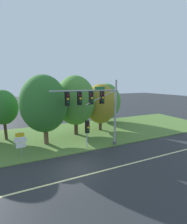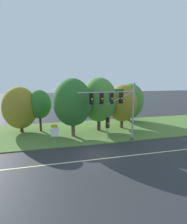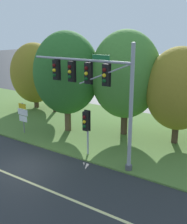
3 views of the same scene
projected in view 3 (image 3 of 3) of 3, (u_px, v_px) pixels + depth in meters
The scene contains 11 objects.
ground_plane at pixel (26, 166), 16.76m from camera, with size 160.00×160.00×0.00m, color #282B2D.
lane_stripe at pixel (10, 174), 15.80m from camera, with size 36.00×0.16×0.01m, color beige.
grass_verge at pixel (100, 127), 23.32m from camera, with size 48.00×11.50×0.10m, color #517533.
traffic_signal_mast at pixel (95, 84), 16.03m from camera, with size 7.05×0.49×7.13m.
pedestrian_signal_near_kerb at pixel (86, 123), 17.45m from camera, with size 0.46×0.55×2.97m.
route_sign_post at pixel (23, 114), 21.50m from camera, with size 1.04×0.08×2.39m.
tree_nearest_road at pixel (35, 73), 28.11m from camera, with size 4.79×4.79×6.55m.
tree_left_of_mast at pixel (53, 71), 26.38m from camera, with size 3.33×3.33×6.07m.
tree_behind_signpost at pixel (67, 73), 21.20m from camera, with size 5.01×5.01×7.71m.
tree_mid_verge at pixel (126, 75), 20.46m from camera, with size 5.15×5.15×7.80m.
tree_tall_centre at pixel (179, 89), 18.93m from camera, with size 4.53×4.53×6.73m.
Camera 3 is at (11.78, -10.35, 7.86)m, focal length 45.00 mm.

